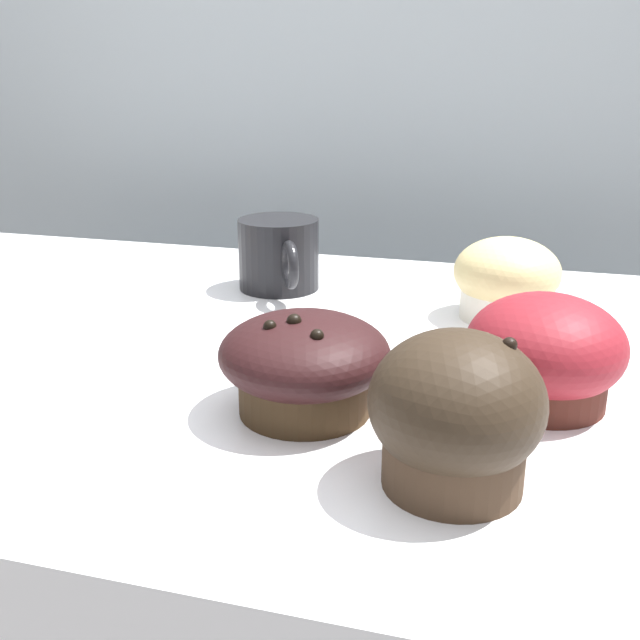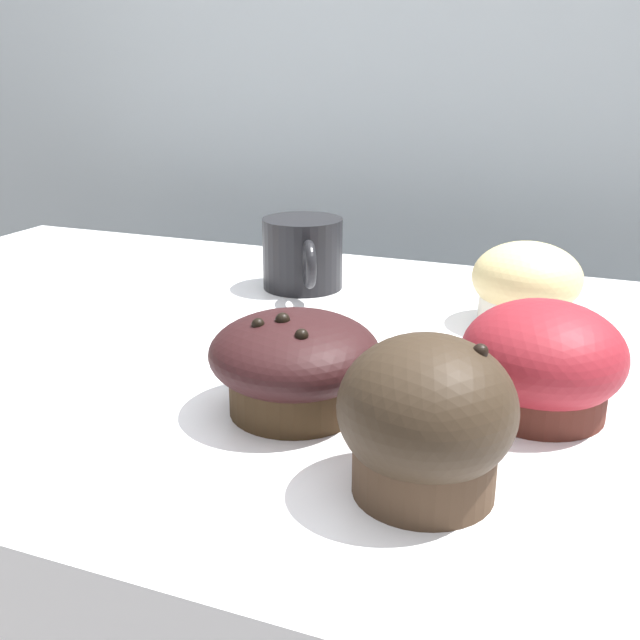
{
  "view_description": "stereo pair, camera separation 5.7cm",
  "coord_description": "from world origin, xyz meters",
  "px_view_note": "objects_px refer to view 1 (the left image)",
  "views": [
    {
      "loc": [
        0.25,
        -0.58,
        1.17
      ],
      "look_at": [
        0.1,
        -0.06,
        0.99
      ],
      "focal_mm": 42.0,
      "sensor_mm": 36.0,
      "label": 1
    },
    {
      "loc": [
        0.3,
        -0.56,
        1.17
      ],
      "look_at": [
        0.1,
        -0.06,
        0.99
      ],
      "focal_mm": 42.0,
      "sensor_mm": 36.0,
      "label": 2
    }
  ],
  "objects_px": {
    "muffin_back_left": "(544,354)",
    "muffin_back_right": "(456,415)",
    "muffin_front_center": "(506,280)",
    "coffee_cup": "(279,253)",
    "muffin_front_right": "(304,363)"
  },
  "relations": [
    {
      "from": "muffin_back_right",
      "to": "coffee_cup",
      "type": "distance_m",
      "value": 0.42
    },
    {
      "from": "muffin_back_right",
      "to": "muffin_front_right",
      "type": "bearing_deg",
      "value": 147.5
    },
    {
      "from": "coffee_cup",
      "to": "muffin_front_right",
      "type": "bearing_deg",
      "value": -68.14
    },
    {
      "from": "muffin_front_center",
      "to": "muffin_back_left",
      "type": "relative_size",
      "value": 0.9
    },
    {
      "from": "muffin_front_center",
      "to": "muffin_back_left",
      "type": "xyz_separation_m",
      "value": [
        0.03,
        -0.19,
        -0.0
      ]
    },
    {
      "from": "muffin_back_left",
      "to": "coffee_cup",
      "type": "relative_size",
      "value": 0.92
    },
    {
      "from": "muffin_back_left",
      "to": "muffin_front_right",
      "type": "distance_m",
      "value": 0.17
    },
    {
      "from": "muffin_back_right",
      "to": "muffin_front_right",
      "type": "relative_size",
      "value": 0.84
    },
    {
      "from": "muffin_back_left",
      "to": "muffin_back_right",
      "type": "distance_m",
      "value": 0.14
    },
    {
      "from": "muffin_front_right",
      "to": "coffee_cup",
      "type": "xyz_separation_m",
      "value": [
        -0.11,
        0.28,
        0.0
      ]
    },
    {
      "from": "coffee_cup",
      "to": "muffin_back_left",
      "type": "bearing_deg",
      "value": -39.31
    },
    {
      "from": "muffin_back_left",
      "to": "muffin_front_right",
      "type": "bearing_deg",
      "value": -159.29
    },
    {
      "from": "muffin_back_right",
      "to": "muffin_front_right",
      "type": "height_order",
      "value": "muffin_back_right"
    },
    {
      "from": "muffin_back_right",
      "to": "coffee_cup",
      "type": "xyz_separation_m",
      "value": [
        -0.22,
        0.35,
        -0.0
      ]
    },
    {
      "from": "muffin_back_right",
      "to": "muffin_front_center",
      "type": "bearing_deg",
      "value": 87.26
    }
  ]
}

